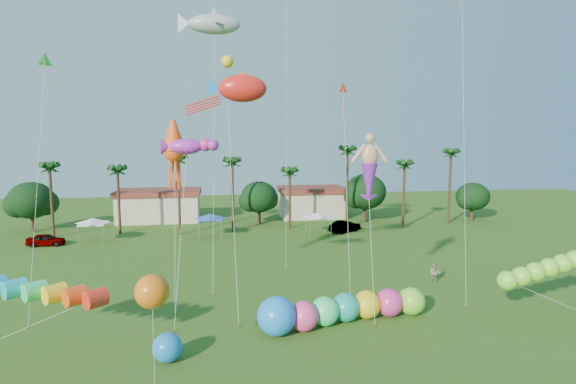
{
  "coord_description": "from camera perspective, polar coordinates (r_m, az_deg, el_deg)",
  "views": [
    {
      "loc": [
        -4.7,
        -20.68,
        12.77
      ],
      "look_at": [
        0.0,
        10.0,
        9.0
      ],
      "focal_mm": 28.0,
      "sensor_mm": 36.0,
      "label": 1
    }
  ],
  "objects": [
    {
      "name": "tree_line",
      "position": [
        65.75,
        -1.41,
        -0.5
      ],
      "size": [
        69.46,
        8.91,
        11.0
      ],
      "color": "#3A2819",
      "rests_on": "ground"
    },
    {
      "name": "buildings_row",
      "position": [
        71.51,
        -7.32,
        -1.79
      ],
      "size": [
        35.0,
        7.0,
        4.0
      ],
      "color": "beige",
      "rests_on": "ground"
    },
    {
      "name": "tent_row",
      "position": [
        57.9,
        -9.88,
        -3.14
      ],
      "size": [
        31.0,
        4.0,
        0.6
      ],
      "color": "white",
      "rests_on": "ground"
    },
    {
      "name": "car_a",
      "position": [
        60.76,
        -28.38,
        -5.36
      ],
      "size": [
        4.22,
        1.73,
        1.43
      ],
      "primitive_type": "imported",
      "rotation": [
        0.0,
        0.0,
        1.58
      ],
      "color": "#4C4C54",
      "rests_on": "ground"
    },
    {
      "name": "car_b",
      "position": [
        61.57,
        7.25,
        -4.35
      ],
      "size": [
        4.92,
        4.02,
        1.58
      ],
      "primitive_type": "imported",
      "rotation": [
        0.0,
        0.0,
        2.15
      ],
      "color": "#4C4C54",
      "rests_on": "ground"
    },
    {
      "name": "spectator_b",
      "position": [
        42.29,
        18.15,
        -9.74
      ],
      "size": [
        1.1,
        1.05,
        1.79
      ],
      "primitive_type": "imported",
      "rotation": [
        0.0,
        0.0,
        -0.59
      ],
      "color": "gray",
      "rests_on": "ground"
    },
    {
      "name": "caterpillar_inflatable",
      "position": [
        31.98,
        6.38,
        -14.57
      ],
      "size": [
        12.59,
        4.43,
        2.56
      ],
      "rotation": [
        0.0,
        0.0,
        0.2
      ],
      "color": "#FF438C",
      "rests_on": "ground"
    },
    {
      "name": "blue_ball",
      "position": [
        27.98,
        -15.07,
        -18.53
      ],
      "size": [
        1.71,
        1.71,
        1.71
      ],
      "primitive_type": "sphere",
      "color": "blue",
      "rests_on": "ground"
    },
    {
      "name": "rainbow_tube",
      "position": [
        29.12,
        -27.23,
        -12.14
      ],
      "size": [
        9.71,
        5.2,
        4.2
      ],
      "color": "red",
      "rests_on": "ground"
    },
    {
      "name": "green_worm",
      "position": [
        35.12,
        26.06,
        -10.08
      ],
      "size": [
        10.39,
        2.65,
        3.73
      ],
      "color": "#7AE633",
      "rests_on": "ground"
    },
    {
      "name": "orange_ball_kite",
      "position": [
        24.18,
        -16.88,
        -12.0
      ],
      "size": [
        2.1,
        2.1,
        5.93
      ],
      "color": "orange",
      "rests_on": "ground"
    },
    {
      "name": "merman_kite",
      "position": [
        33.72,
        10.29,
        2.52
      ],
      "size": [
        2.33,
        4.91,
        12.65
      ],
      "color": "tan",
      "rests_on": "ground"
    },
    {
      "name": "fish_kite",
      "position": [
        33.99,
        -5.79,
        12.95
      ],
      "size": [
        5.5,
        5.72,
        17.48
      ],
      "color": "red",
      "rests_on": "ground"
    },
    {
      "name": "shark_kite",
      "position": [
        43.57,
        -9.36,
        20.26
      ],
      "size": [
        6.59,
        9.26,
        24.01
      ],
      "color": "#9C9FAA",
      "rests_on": "ground"
    },
    {
      "name": "squid_kite",
      "position": [
        36.19,
        -14.27,
        4.95
      ],
      "size": [
        2.27,
        5.25,
        14.25
      ],
      "color": "#FF5114",
      "rests_on": "ground"
    },
    {
      "name": "lobster_kite",
      "position": [
        32.96,
        -12.81,
        5.63
      ],
      "size": [
        4.35,
        5.32,
        12.92
      ],
      "color": "#BB26C2",
      "rests_on": "ground"
    },
    {
      "name": "delta_kite_red",
      "position": [
        37.84,
        7.03,
        12.35
      ],
      "size": [
        1.06,
        4.06,
        17.29
      ],
      "color": "red",
      "rests_on": "ground"
    },
    {
      "name": "delta_kite_green",
      "position": [
        36.6,
        -28.51,
        13.94
      ],
      "size": [
        1.64,
        3.64,
        18.67
      ],
      "color": "#35E345",
      "rests_on": "ground"
    }
  ]
}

